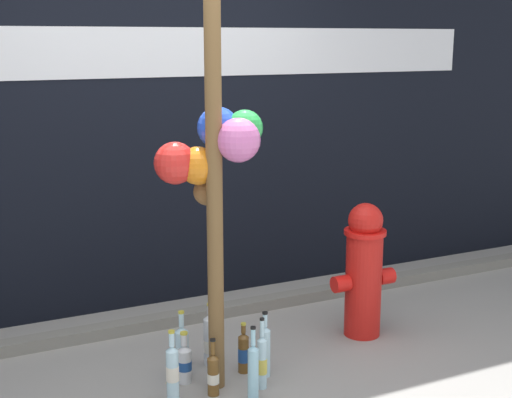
% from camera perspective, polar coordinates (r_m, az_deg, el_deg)
% --- Properties ---
extents(building_wall, '(10.00, 0.21, 3.67)m').
position_cam_1_polar(building_wall, '(5.05, -9.30, 11.80)').
color(building_wall, black).
rests_on(building_wall, ground_plane).
extents(curb_strip, '(8.00, 0.12, 0.08)m').
position_cam_1_polar(curb_strip, '(4.91, -6.78, -9.64)').
color(curb_strip, slate).
rests_on(curb_strip, ground_plane).
extents(memorial_post, '(0.68, 0.40, 2.85)m').
position_cam_1_polar(memorial_post, '(3.71, -3.49, 7.10)').
color(memorial_post, brown).
rests_on(memorial_post, ground_plane).
extents(fire_hydrant, '(0.45, 0.27, 0.89)m').
position_cam_1_polar(fire_hydrant, '(4.64, 8.73, -5.65)').
color(fire_hydrant, red).
rests_on(fire_hydrant, ground_plane).
extents(bottle_0, '(0.07, 0.07, 0.41)m').
position_cam_1_polar(bottle_0, '(3.89, -6.78, -13.79)').
color(bottle_0, '#B2DBEA').
rests_on(bottle_0, ground_plane).
extents(bottle_1, '(0.07, 0.07, 0.31)m').
position_cam_1_polar(bottle_1, '(4.20, -1.02, -12.31)').
color(bottle_1, brown).
rests_on(bottle_1, ground_plane).
extents(bottle_2, '(0.07, 0.07, 0.33)m').
position_cam_1_polar(bottle_2, '(3.97, -3.49, -13.95)').
color(bottle_2, brown).
rests_on(bottle_2, ground_plane).
extents(bottle_3, '(0.06, 0.06, 0.42)m').
position_cam_1_polar(bottle_3, '(4.02, 0.48, -13.03)').
color(bottle_3, '#B2DBEA').
rests_on(bottle_3, ground_plane).
extents(bottle_4, '(0.08, 0.08, 0.30)m').
position_cam_1_polar(bottle_4, '(4.11, -5.81, -13.03)').
color(bottle_4, silver).
rests_on(bottle_4, ground_plane).
extents(bottle_5, '(0.08, 0.08, 0.39)m').
position_cam_1_polar(bottle_5, '(4.29, -3.73, -11.30)').
color(bottle_5, silver).
rests_on(bottle_5, ground_plane).
extents(bottle_6, '(0.08, 0.08, 0.39)m').
position_cam_1_polar(bottle_6, '(4.18, -6.01, -12.13)').
color(bottle_6, '#B2DBEA').
rests_on(bottle_6, ground_plane).
extents(bottle_7, '(0.06, 0.06, 0.39)m').
position_cam_1_polar(bottle_7, '(4.14, 0.73, -12.08)').
color(bottle_7, '#B2DBEA').
rests_on(bottle_7, ground_plane).
extents(bottle_8, '(0.06, 0.06, 0.42)m').
position_cam_1_polar(bottle_8, '(3.89, -0.23, -13.74)').
color(bottle_8, '#93CCE0').
rests_on(bottle_8, ground_plane).
extents(litter_0, '(0.12, 0.14, 0.01)m').
position_cam_1_polar(litter_0, '(4.21, -6.72, -14.21)').
color(litter_0, tan).
rests_on(litter_0, ground_plane).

